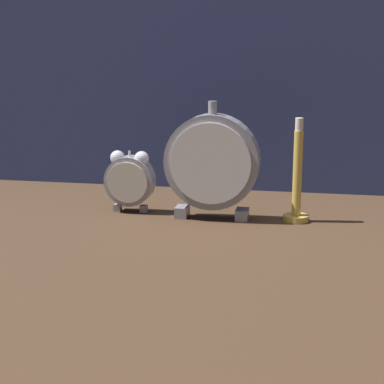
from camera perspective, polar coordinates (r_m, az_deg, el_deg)
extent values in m
plane|color=#422D1E|center=(0.96, -0.92, -3.79)|extent=(4.00, 4.00, 0.00)
cube|color=navy|center=(1.24, 2.26, 15.02)|extent=(1.28, 0.01, 0.64)
cube|color=gray|center=(1.10, -6.62, -1.38)|extent=(0.01, 0.01, 0.01)
cube|color=gray|center=(1.08, -4.32, -1.49)|extent=(0.01, 0.01, 0.01)
cylinder|color=gray|center=(1.08, -5.53, 1.01)|extent=(0.08, 0.03, 0.08)
cylinder|color=beige|center=(1.06, -5.78, 0.83)|extent=(0.07, 0.00, 0.07)
sphere|color=silver|center=(1.08, -6.63, 3.04)|extent=(0.02, 0.02, 0.02)
sphere|color=silver|center=(1.07, -4.50, 2.98)|extent=(0.02, 0.02, 0.02)
cylinder|color=silver|center=(1.07, -5.58, 3.27)|extent=(0.00, 0.00, 0.01)
cube|color=gray|center=(1.05, -0.88, -1.75)|extent=(0.02, 0.03, 0.02)
cube|color=gray|center=(1.04, 4.48, -2.01)|extent=(0.02, 0.03, 0.02)
cylinder|color=gray|center=(1.02, 1.81, 2.72)|extent=(0.15, 0.04, 0.15)
cylinder|color=silver|center=(1.00, 1.62, 2.52)|extent=(0.13, 0.00, 0.13)
cylinder|color=gray|center=(1.01, 1.85, 7.52)|extent=(0.01, 0.01, 0.02)
cylinder|color=gold|center=(1.04, 9.21, -2.30)|extent=(0.04, 0.04, 0.01)
cylinder|color=gold|center=(1.02, 9.36, 1.63)|extent=(0.01, 0.01, 0.14)
cylinder|color=silver|center=(1.01, 9.52, 5.95)|extent=(0.01, 0.01, 0.02)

